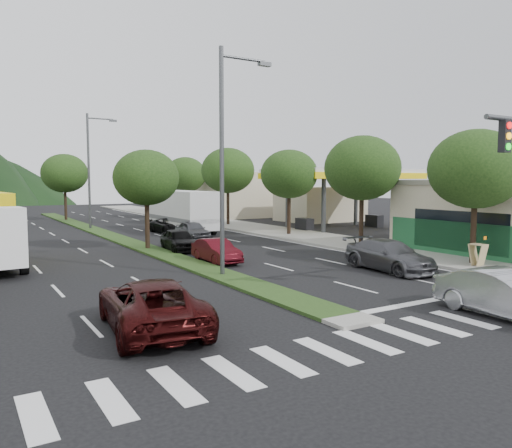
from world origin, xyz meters
TOP-DOWN VIEW (x-y plane):
  - ground at (0.00, 0.00)m, footprint 160.00×160.00m
  - sidewalk_right at (12.50, 25.00)m, footprint 5.00×90.00m
  - median at (0.00, 28.00)m, footprint 1.60×56.00m
  - crosswalk at (0.00, -2.00)m, footprint 19.00×2.20m
  - storefront_right at (18.00, 6.00)m, footprint 9.00×10.00m
  - gas_canopy at (19.00, 22.00)m, footprint 12.20×8.20m
  - bldg_right_far at (19.50, 44.00)m, footprint 10.00×16.00m
  - tree_r_a at (12.00, 4.00)m, footprint 4.60×4.60m
  - tree_r_b at (12.00, 12.00)m, footprint 4.80×4.80m
  - tree_r_c at (12.00, 20.00)m, footprint 4.40×4.40m
  - tree_r_d at (12.00, 30.00)m, footprint 5.00×5.00m
  - tree_r_e at (12.00, 40.00)m, footprint 4.60×4.60m
  - tree_med_near at (0.00, 18.00)m, footprint 4.00×4.00m
  - tree_med_far at (0.00, 44.00)m, footprint 4.80×4.80m
  - streetlight_near at (0.21, 8.00)m, footprint 2.60×0.25m
  - streetlight_mid at (0.21, 33.00)m, footprint 2.60×0.25m
  - sedan_silver at (4.53, -2.46)m, footprint 1.73×4.52m
  - suv_maroon at (-5.39, 2.00)m, footprint 3.10×5.59m
  - car_queue_a at (1.50, 16.58)m, footprint 2.01×4.12m
  - car_queue_b at (7.44, 5.20)m, footprint 2.29×5.08m
  - car_queue_c at (1.50, 11.58)m, footprint 1.34×3.72m
  - car_queue_d at (4.78, 26.58)m, footprint 2.16×4.40m
  - car_queue_e at (4.61, 21.58)m, footprint 1.68×3.96m
  - car_queue_f at (8.04, 36.59)m, footprint 2.07×4.83m
  - motorhome at (5.86, 26.65)m, footprint 2.93×8.95m
  - a_frame_sign at (11.50, 3.35)m, footprint 0.71×0.79m

SIDE VIEW (x-z plane):
  - ground at x=0.00m, z-range 0.00..0.00m
  - crosswalk at x=0.00m, z-range 0.00..0.01m
  - median at x=0.00m, z-range 0.00..0.12m
  - sidewalk_right at x=12.50m, z-range 0.00..0.15m
  - car_queue_d at x=4.78m, z-range 0.00..1.20m
  - car_queue_c at x=1.50m, z-range 0.00..1.22m
  - car_queue_e at x=4.61m, z-range 0.00..1.33m
  - car_queue_a at x=1.50m, z-range 0.00..1.35m
  - car_queue_f at x=8.04m, z-range 0.00..1.39m
  - car_queue_b at x=7.44m, z-range 0.00..1.45m
  - sedan_silver at x=4.53m, z-range 0.00..1.47m
  - suv_maroon at x=-5.39m, z-range 0.00..1.48m
  - a_frame_sign at x=11.50m, z-range 0.07..1.50m
  - motorhome at x=5.86m, z-range 0.11..3.53m
  - storefront_right at x=18.00m, z-range 0.00..4.00m
  - bldg_right_far at x=19.50m, z-range 0.00..5.20m
  - tree_med_near at x=0.00m, z-range 1.42..7.44m
  - gas_canopy at x=19.00m, z-range 2.02..7.27m
  - tree_r_c at x=12.00m, z-range 1.51..7.99m
  - tree_r_a at x=12.00m, z-range 1.50..8.14m
  - tree_r_e at x=12.00m, z-range 1.54..8.25m
  - tree_med_far at x=0.00m, z-range 1.54..8.47m
  - tree_r_b at x=12.00m, z-range 1.57..8.50m
  - tree_r_d at x=12.00m, z-range 1.60..8.76m
  - streetlight_near at x=0.21m, z-range 0.58..10.58m
  - streetlight_mid at x=0.21m, z-range 0.58..10.58m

